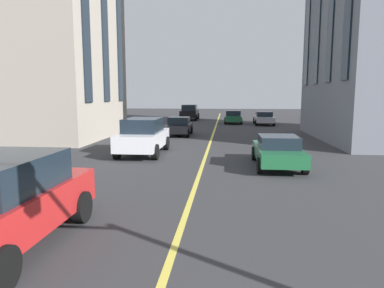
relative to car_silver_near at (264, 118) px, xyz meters
The scene contains 9 objects.
lane_centre_line 18.49m from the car_silver_near, 164.62° to the left, with size 80.00×0.16×0.01m.
car_silver_near is the anchor object (origin of this frame).
car_green_trailing 3.39m from the car_silver_near, 67.60° to the left, with size 3.90×1.89×1.40m.
car_black_oncoming 12.85m from the car_silver_near, 144.37° to the left, with size 3.90×1.89×1.40m.
car_green_mid 21.94m from the car_silver_near, behind, with size 4.40×1.95×1.37m.
car_black_parked_a 10.47m from the car_silver_near, 53.34° to the left, with size 4.70×2.14×1.88m.
car_red_far 31.77m from the car_silver_near, 164.87° to the left, with size 4.70×2.14×1.88m.
car_white_parked_b 20.89m from the car_silver_near, 156.99° to the left, with size 4.70×2.14×1.88m.
building_left_near 23.93m from the car_silver_near, 124.11° to the left, with size 10.14×12.29×18.68m.
Camera 1 is at (0.75, -1.02, 3.08)m, focal length 32.91 mm.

